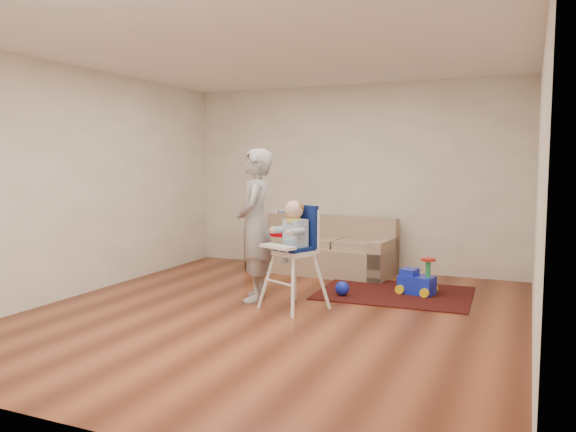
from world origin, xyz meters
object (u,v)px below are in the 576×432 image
at_px(high_chair, 294,257).
at_px(adult, 255,225).
at_px(toy_ball, 342,288).
at_px(side_table, 266,251).
at_px(sofa, 321,245).
at_px(ride_on_toy, 417,275).

xyz_separation_m(high_chair, adult, (-0.56, 0.18, 0.30)).
distance_m(toy_ball, adult, 1.29).
bearing_deg(side_table, toy_ball, -38.68).
height_order(sofa, adult, adult).
bearing_deg(high_chair, toy_ball, 90.98).
distance_m(side_table, adult, 2.09).
bearing_deg(sofa, adult, -90.50).
relative_size(side_table, adult, 0.28).
bearing_deg(high_chair, side_table, 147.10).
bearing_deg(high_chair, sofa, 125.94).
height_order(toy_ball, adult, adult).
distance_m(sofa, high_chair, 2.05).
bearing_deg(adult, side_table, -177.53).
distance_m(ride_on_toy, toy_ball, 0.92).
bearing_deg(sofa, ride_on_toy, -24.28).
bearing_deg(toy_ball, adult, -148.12).
relative_size(ride_on_toy, toy_ball, 2.67).
height_order(side_table, toy_ball, side_table).
bearing_deg(side_table, sofa, -2.10).
distance_m(high_chair, adult, 0.66).
bearing_deg(adult, sofa, 155.69).
xyz_separation_m(side_table, high_chair, (1.32, -2.03, 0.33)).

